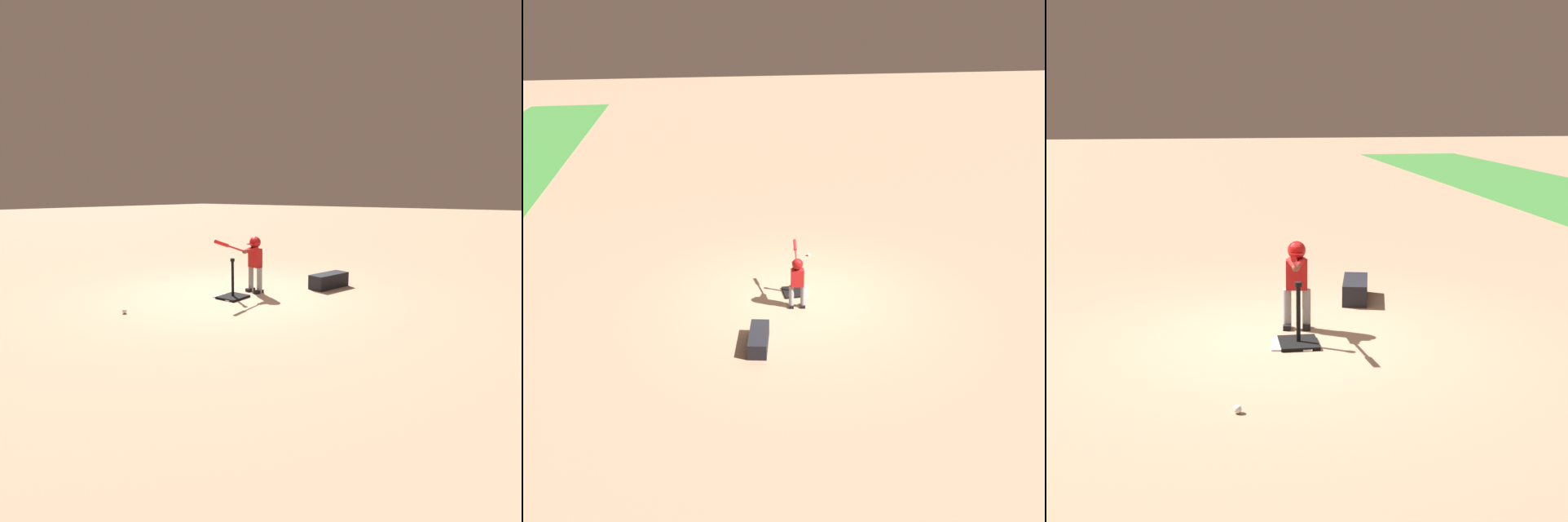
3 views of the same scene
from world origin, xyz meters
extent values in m
plane|color=#93755B|center=(0.00, 0.00, 0.00)|extent=(90.00, 90.00, 0.00)
cube|color=white|center=(0.23, 0.09, 0.01)|extent=(0.50, 0.50, 0.02)
cube|color=black|center=(0.23, 0.15, 0.02)|extent=(0.47, 0.42, 0.04)
cylinder|color=black|center=(0.23, 0.15, 0.35)|extent=(0.05, 0.05, 0.62)
cylinder|color=black|center=(0.23, 0.15, 0.68)|extent=(0.08, 0.08, 0.05)
cylinder|color=gray|center=(-0.33, 0.32, 0.24)|extent=(0.11, 0.11, 0.47)
cube|color=black|center=(-0.31, 0.32, 0.03)|extent=(0.19, 0.12, 0.06)
cylinder|color=gray|center=(-0.37, 0.10, 0.24)|extent=(0.11, 0.11, 0.47)
cube|color=black|center=(-0.35, 0.09, 0.03)|extent=(0.19, 0.12, 0.06)
cube|color=red|center=(-0.35, 0.21, 0.65)|extent=(0.17, 0.27, 0.35)
sphere|color=brown|center=(-0.35, 0.21, 0.93)|extent=(0.18, 0.18, 0.18)
sphere|color=maroon|center=(-0.35, 0.21, 0.94)|extent=(0.21, 0.21, 0.21)
cube|color=maroon|center=(-0.26, 0.19, 0.91)|extent=(0.13, 0.17, 0.01)
cylinder|color=red|center=(-0.21, 0.23, 0.81)|extent=(0.29, 0.19, 0.10)
cylinder|color=red|center=(-0.22, 0.15, 0.81)|extent=(0.29, 0.11, 0.10)
sphere|color=brown|center=(-0.09, 0.17, 0.79)|extent=(0.09, 0.09, 0.09)
cylinder|color=red|center=(0.23, 0.12, 0.91)|extent=(0.66, 0.13, 0.26)
cylinder|color=red|center=(0.44, 0.09, 0.98)|extent=(0.30, 0.11, 0.16)
cylinder|color=black|center=(-0.11, 0.17, 0.79)|extent=(0.04, 0.05, 0.05)
sphere|color=white|center=(1.94, -0.59, 0.04)|extent=(0.07, 0.07, 0.07)
cube|color=black|center=(-1.51, 1.14, 0.14)|extent=(0.89, 0.50, 0.28)
camera|label=1|loc=(5.56, 4.69, 1.84)|focal=28.00mm
camera|label=2|loc=(-8.76, 2.13, 5.10)|focal=35.00mm
camera|label=3|loc=(7.76, -0.78, 2.62)|focal=50.00mm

